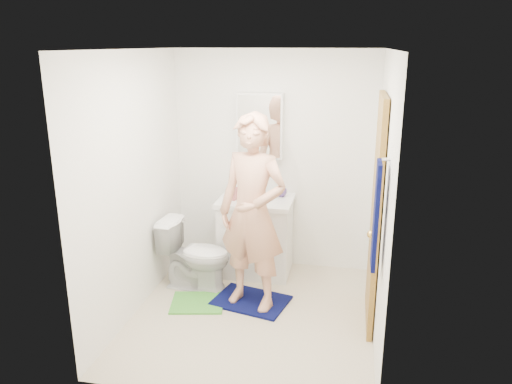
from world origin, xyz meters
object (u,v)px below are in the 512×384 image
(towel, at_px, (376,216))
(toilet, at_px, (196,254))
(medicine_cabinet, at_px, (260,126))
(vanity_cabinet, at_px, (256,238))
(man, at_px, (252,213))
(toothbrush_cup, at_px, (281,192))
(soap_dispenser, at_px, (232,191))

(towel, distance_m, toilet, 2.18)
(medicine_cabinet, relative_size, toilet, 0.96)
(vanity_cabinet, height_order, man, man)
(vanity_cabinet, relative_size, man, 0.43)
(toothbrush_cup, bearing_deg, vanity_cabinet, -151.68)
(medicine_cabinet, relative_size, toothbrush_cup, 6.11)
(medicine_cabinet, bearing_deg, toilet, -127.24)
(vanity_cabinet, distance_m, soap_dispenser, 0.60)
(soap_dispenser, xyz_separation_m, man, (0.35, -0.67, -0.00))
(medicine_cabinet, height_order, soap_dispenser, medicine_cabinet)
(medicine_cabinet, xyz_separation_m, towel, (1.18, -1.71, -0.35))
(toothbrush_cup, relative_size, man, 0.06)
(medicine_cabinet, xyz_separation_m, soap_dispenser, (-0.24, -0.30, -0.65))
(towel, bearing_deg, toothbrush_cup, 119.66)
(medicine_cabinet, height_order, towel, medicine_cabinet)
(vanity_cabinet, height_order, soap_dispenser, soap_dispenser)
(toilet, bearing_deg, toothbrush_cup, -47.39)
(soap_dispenser, bearing_deg, vanity_cabinet, 16.87)
(towel, bearing_deg, man, 145.05)
(toilet, bearing_deg, soap_dispenser, -31.45)
(medicine_cabinet, bearing_deg, vanity_cabinet, -90.00)
(toothbrush_cup, bearing_deg, soap_dispenser, -156.97)
(medicine_cabinet, distance_m, towel, 2.11)
(soap_dispenser, height_order, man, man)
(medicine_cabinet, relative_size, man, 0.38)
(medicine_cabinet, bearing_deg, soap_dispenser, -128.75)
(towel, height_order, soap_dispenser, towel)
(medicine_cabinet, relative_size, soap_dispenser, 3.61)
(toilet, xyz_separation_m, soap_dispenser, (0.30, 0.41, 0.58))
(towel, height_order, toothbrush_cup, towel)
(toilet, xyz_separation_m, man, (0.65, -0.26, 0.58))
(towel, relative_size, man, 0.43)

